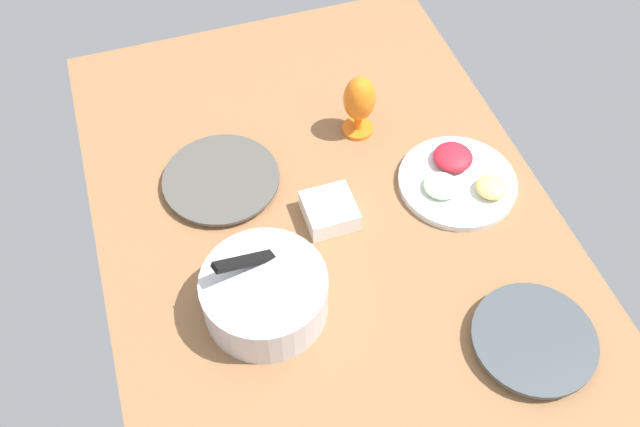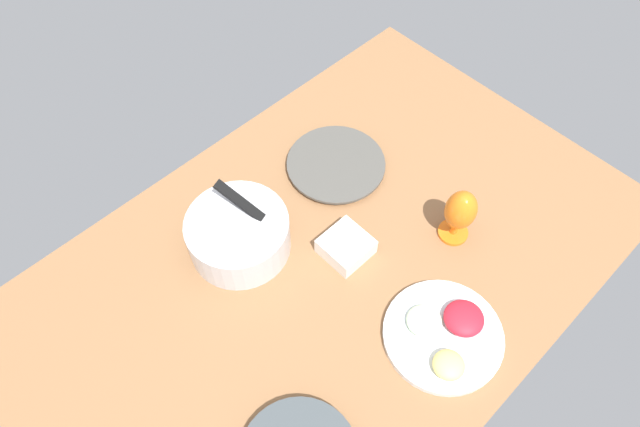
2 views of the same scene
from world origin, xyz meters
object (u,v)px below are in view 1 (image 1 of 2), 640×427
fruit_platter (458,179)px  hurricane_glass_orange (359,101)px  dinner_plate_right (221,180)px  dinner_plate_left (533,340)px  square_bowl_white (330,210)px  mixing_bowl (265,293)px

fruit_platter → hurricane_glass_orange: (24.13, 16.75, 8.37)cm
hurricane_glass_orange → dinner_plate_right: bearing=100.0°
dinner_plate_left → square_bowl_white: size_ratio=2.22×
dinner_plate_right → fruit_platter: size_ratio=0.99×
mixing_bowl → fruit_platter: size_ratio=0.92×
dinner_plate_right → hurricane_glass_orange: size_ratio=1.63×
hurricane_glass_orange → square_bowl_white: hurricane_glass_orange is taller
dinner_plate_right → mixing_bowl: bearing=-178.0°
fruit_platter → square_bowl_white: (-0.13, 32.48, 1.15)cm
dinner_plate_left → dinner_plate_right: size_ratio=0.91×
dinner_plate_right → mixing_bowl: mixing_bowl is taller
dinner_plate_right → square_bowl_white: bearing=-129.6°
dinner_plate_left → mixing_bowl: 55.26cm
hurricane_glass_orange → mixing_bowl: bearing=139.9°
hurricane_glass_orange → square_bowl_white: 29.81cm
mixing_bowl → hurricane_glass_orange: bearing=-40.1°
mixing_bowl → dinner_plate_right: bearing=2.0°
dinner_plate_left → square_bowl_white: 52.03cm
mixing_bowl → square_bowl_white: 27.39cm
mixing_bowl → fruit_platter: 55.93cm
fruit_platter → dinner_plate_right: bearing=71.9°
dinner_plate_right → fruit_platter: 56.69cm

